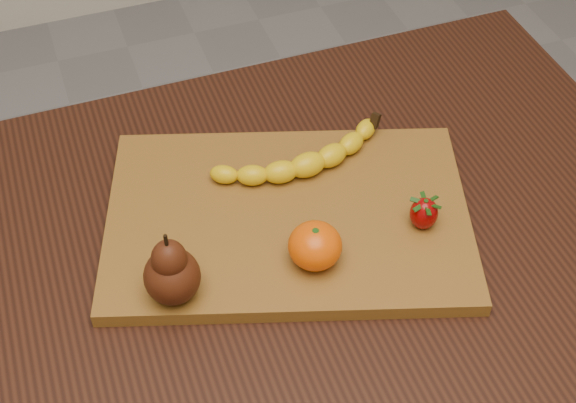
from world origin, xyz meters
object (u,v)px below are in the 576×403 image
object	(u,v)px
cutting_board	(288,218)
pear	(170,266)
table	(297,285)
mandarin	(315,246)

from	to	relation	value
cutting_board	pear	size ratio (longest dim) A/B	4.50
table	cutting_board	distance (m)	0.11
table	cutting_board	xyz separation A→B (m)	(-0.00, 0.03, 0.11)
table	cutting_board	bearing A→B (deg)	97.87
table	pear	bearing A→B (deg)	-164.25
cutting_board	mandarin	distance (m)	0.09
pear	cutting_board	bearing A→B (deg)	24.27
cutting_board	mandarin	world-z (taller)	mandarin
pear	mandarin	xyz separation A→B (m)	(0.17, -0.01, -0.02)
table	pear	size ratio (longest dim) A/B	10.00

